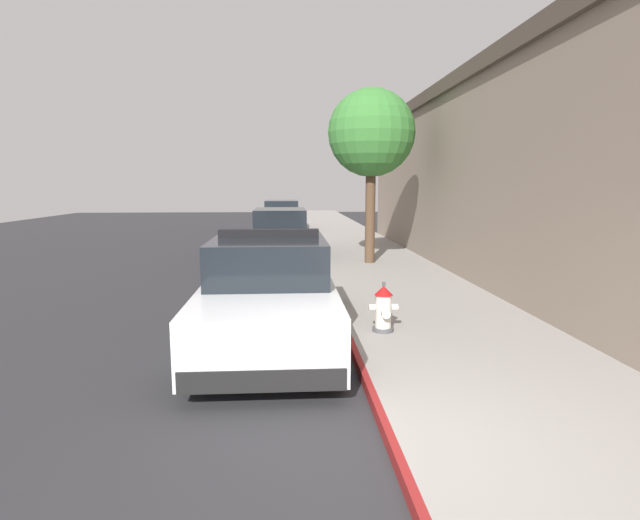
{
  "coord_description": "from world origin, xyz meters",
  "views": [
    {
      "loc": [
        -0.94,
        -4.0,
        2.33
      ],
      "look_at": [
        -0.36,
        4.89,
        1.0
      ],
      "focal_mm": 28.24,
      "sensor_mm": 36.0,
      "label": 1
    }
  ],
  "objects": [
    {
      "name": "ground_plane",
      "position": [
        -4.39,
        10.0,
        -0.1
      ],
      "size": [
        28.63,
        60.0,
        0.2
      ],
      "primitive_type": "cube",
      "color": "#2B2B2D"
    },
    {
      "name": "sidewalk_pavement",
      "position": [
        1.61,
        10.0,
        0.07
      ],
      "size": [
        3.22,
        60.0,
        0.13
      ],
      "primitive_type": "cube",
      "color": "gray",
      "rests_on": "ground"
    },
    {
      "name": "curb_painted_edge",
      "position": [
        -0.04,
        10.0,
        0.07
      ],
      "size": [
        0.08,
        60.0,
        0.13
      ],
      "primitive_type": "cube",
      "color": "maroon",
      "rests_on": "ground"
    },
    {
      "name": "storefront_building",
      "position": [
        5.77,
        8.0,
        2.54
      ],
      "size": [
        5.33,
        22.08,
        5.06
      ],
      "color": "gray",
      "rests_on": "ground"
    },
    {
      "name": "police_cruiser",
      "position": [
        -1.21,
        3.43,
        0.74
      ],
      "size": [
        1.94,
        4.84,
        1.68
      ],
      "color": "white",
      "rests_on": "ground"
    },
    {
      "name": "parked_car_silver_ahead",
      "position": [
        -1.16,
        12.42,
        0.74
      ],
      "size": [
        1.94,
        4.84,
        1.56
      ],
      "color": "black",
      "rests_on": "ground"
    },
    {
      "name": "parked_car_dark_far",
      "position": [
        -1.21,
        21.68,
        0.74
      ],
      "size": [
        1.94,
        4.84,
        1.56
      ],
      "color": "#B2B5BA",
      "rests_on": "ground"
    },
    {
      "name": "fire_hydrant",
      "position": [
        0.5,
        3.31,
        0.48
      ],
      "size": [
        0.44,
        0.4,
        0.76
      ],
      "color": "#4C4C51",
      "rests_on": "sidewalk_pavement"
    },
    {
      "name": "street_tree",
      "position": [
        1.41,
        10.12,
        3.72
      ],
      "size": [
        2.41,
        2.41,
        4.83
      ],
      "color": "brown",
      "rests_on": "sidewalk_pavement"
    }
  ]
}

